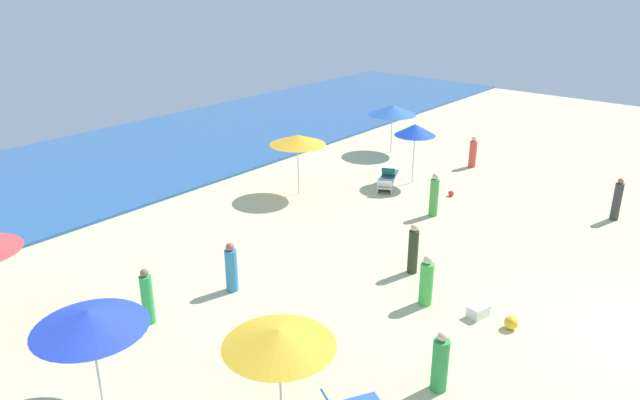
{
  "coord_description": "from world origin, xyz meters",
  "views": [
    {
      "loc": [
        -15.56,
        -1.9,
        9.03
      ],
      "look_at": [
        -0.45,
        10.66,
        1.34
      ],
      "focal_mm": 33.52,
      "sensor_mm": 36.0,
      "label": 1
    }
  ],
  "objects_px": {
    "umbrella_0": "(89,319)",
    "umbrella_3": "(415,130)",
    "beachgoer_0": "(434,196)",
    "beachgoer_4": "(147,298)",
    "cooler_box_0": "(478,311)",
    "beachgoer_2": "(473,153)",
    "beachgoer_6": "(617,200)",
    "beachgoer_3": "(413,250)",
    "lounge_chair_3_0": "(390,174)",
    "umbrella_4": "(298,140)",
    "beach_ball_2": "(511,323)",
    "beachgoer_1": "(440,363)",
    "beachgoer_5": "(426,282)",
    "umbrella_5": "(393,110)",
    "beach_ball_1": "(451,193)",
    "beachgoer_7": "(231,268)",
    "umbrella_2": "(279,338)",
    "lounge_chair_3_1": "(385,185)"
  },
  "relations": [
    {
      "from": "umbrella_0",
      "to": "umbrella_3",
      "type": "xyz_separation_m",
      "value": [
        16.93,
        2.45,
        0.23
      ]
    },
    {
      "from": "beachgoer_0",
      "to": "beachgoer_4",
      "type": "distance_m",
      "value": 11.74
    },
    {
      "from": "umbrella_3",
      "to": "cooler_box_0",
      "type": "height_order",
      "value": "umbrella_3"
    },
    {
      "from": "beachgoer_2",
      "to": "beachgoer_6",
      "type": "xyz_separation_m",
      "value": [
        -2.45,
        -7.14,
        0.07
      ]
    },
    {
      "from": "beachgoer_3",
      "to": "beachgoer_6",
      "type": "bearing_deg",
      "value": 149.85
    },
    {
      "from": "beachgoer_2",
      "to": "beachgoer_3",
      "type": "height_order",
      "value": "beachgoer_3"
    },
    {
      "from": "beachgoer_4",
      "to": "lounge_chair_3_0",
      "type": "bearing_deg",
      "value": 173.16
    },
    {
      "from": "beachgoer_6",
      "to": "umbrella_4",
      "type": "bearing_deg",
      "value": 28.47
    },
    {
      "from": "lounge_chair_3_0",
      "to": "beach_ball_2",
      "type": "distance_m",
      "value": 12.25
    },
    {
      "from": "beachgoer_0",
      "to": "cooler_box_0",
      "type": "bearing_deg",
      "value": -1.79
    },
    {
      "from": "beachgoer_0",
      "to": "beachgoer_1",
      "type": "height_order",
      "value": "beachgoer_0"
    },
    {
      "from": "lounge_chair_3_0",
      "to": "beachgoer_1",
      "type": "relative_size",
      "value": 0.88
    },
    {
      "from": "beach_ball_2",
      "to": "beachgoer_5",
      "type": "bearing_deg",
      "value": 98.21
    },
    {
      "from": "beachgoer_0",
      "to": "beachgoer_5",
      "type": "distance_m",
      "value": 6.68
    },
    {
      "from": "umbrella_5",
      "to": "beachgoer_4",
      "type": "distance_m",
      "value": 18.15
    },
    {
      "from": "umbrella_5",
      "to": "beach_ball_2",
      "type": "bearing_deg",
      "value": -135.39
    },
    {
      "from": "beach_ball_1",
      "to": "umbrella_0",
      "type": "bearing_deg",
      "value": -178.97
    },
    {
      "from": "beachgoer_5",
      "to": "beachgoer_6",
      "type": "height_order",
      "value": "beachgoer_6"
    },
    {
      "from": "beachgoer_7",
      "to": "beachgoer_2",
      "type": "bearing_deg",
      "value": 55.13
    },
    {
      "from": "beachgoer_2",
      "to": "beachgoer_6",
      "type": "height_order",
      "value": "beachgoer_6"
    },
    {
      "from": "umbrella_2",
      "to": "beach_ball_2",
      "type": "height_order",
      "value": "umbrella_2"
    },
    {
      "from": "lounge_chair_3_0",
      "to": "beachgoer_7",
      "type": "distance_m",
      "value": 11.6
    },
    {
      "from": "lounge_chair_3_0",
      "to": "umbrella_5",
      "type": "height_order",
      "value": "umbrella_5"
    },
    {
      "from": "beachgoer_3",
      "to": "beachgoer_4",
      "type": "bearing_deg",
      "value": -36.4
    },
    {
      "from": "umbrella_0",
      "to": "lounge_chair_3_1",
      "type": "distance_m",
      "value": 15.68
    },
    {
      "from": "beachgoer_0",
      "to": "beachgoer_3",
      "type": "distance_m",
      "value": 4.87
    },
    {
      "from": "beachgoer_4",
      "to": "beach_ball_1",
      "type": "relative_size",
      "value": 6.67
    },
    {
      "from": "umbrella_4",
      "to": "beachgoer_5",
      "type": "relative_size",
      "value": 1.69
    },
    {
      "from": "beachgoer_1",
      "to": "beachgoer_0",
      "type": "bearing_deg",
      "value": -37.34
    },
    {
      "from": "umbrella_0",
      "to": "beachgoer_0",
      "type": "xyz_separation_m",
      "value": [
        14.18,
        -0.17,
        -1.39
      ]
    },
    {
      "from": "lounge_chair_3_1",
      "to": "beachgoer_5",
      "type": "height_order",
      "value": "beachgoer_5"
    },
    {
      "from": "umbrella_0",
      "to": "umbrella_3",
      "type": "distance_m",
      "value": 17.1
    },
    {
      "from": "beachgoer_5",
      "to": "beach_ball_1",
      "type": "bearing_deg",
      "value": -115.71
    },
    {
      "from": "lounge_chair_3_0",
      "to": "umbrella_5",
      "type": "distance_m",
      "value": 4.74
    },
    {
      "from": "umbrella_0",
      "to": "umbrella_2",
      "type": "relative_size",
      "value": 1.03
    },
    {
      "from": "beachgoer_4",
      "to": "beachgoer_1",
      "type": "bearing_deg",
      "value": 96.11
    },
    {
      "from": "beachgoer_0",
      "to": "beachgoer_7",
      "type": "xyz_separation_m",
      "value": [
        -8.91,
        1.72,
        -0.1
      ]
    },
    {
      "from": "beachgoer_4",
      "to": "beach_ball_2",
      "type": "relative_size",
      "value": 4.34
    },
    {
      "from": "umbrella_0",
      "to": "beachgoer_7",
      "type": "distance_m",
      "value": 5.69
    },
    {
      "from": "beachgoer_2",
      "to": "beachgoer_4",
      "type": "height_order",
      "value": "beachgoer_4"
    },
    {
      "from": "umbrella_0",
      "to": "umbrella_5",
      "type": "distance_m",
      "value": 21.14
    },
    {
      "from": "beachgoer_0",
      "to": "cooler_box_0",
      "type": "distance_m",
      "value": 7.25
    },
    {
      "from": "umbrella_5",
      "to": "beachgoer_7",
      "type": "bearing_deg",
      "value": -164.13
    },
    {
      "from": "umbrella_4",
      "to": "beachgoer_2",
      "type": "bearing_deg",
      "value": -26.2
    },
    {
      "from": "umbrella_3",
      "to": "beach_ball_2",
      "type": "height_order",
      "value": "umbrella_3"
    },
    {
      "from": "beachgoer_3",
      "to": "beachgoer_0",
      "type": "bearing_deg",
      "value": -164.81
    },
    {
      "from": "umbrella_5",
      "to": "beach_ball_2",
      "type": "height_order",
      "value": "umbrella_5"
    },
    {
      "from": "umbrella_5",
      "to": "beach_ball_1",
      "type": "xyz_separation_m",
      "value": [
        -3.79,
        -5.53,
        -2.12
      ]
    },
    {
      "from": "beachgoer_5",
      "to": "beachgoer_0",
      "type": "bearing_deg",
      "value": -111.34
    },
    {
      "from": "beachgoer_1",
      "to": "beachgoer_5",
      "type": "xyz_separation_m",
      "value": [
        3.06,
        2.14,
        0.01
      ]
    }
  ]
}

